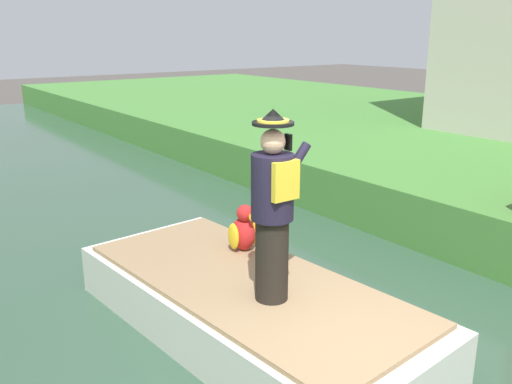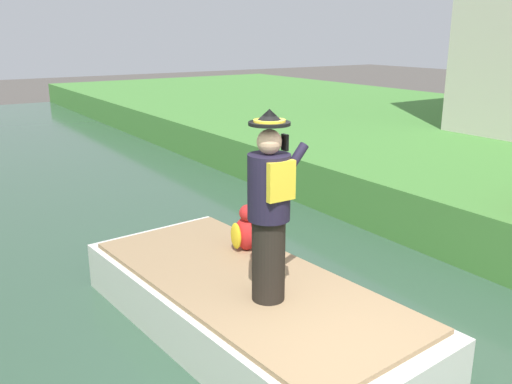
# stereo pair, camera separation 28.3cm
# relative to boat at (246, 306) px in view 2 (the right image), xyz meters

# --- Properties ---
(boat) EXTENTS (2.14, 4.33, 0.61)m
(boat) POSITION_rel_boat_xyz_m (0.00, 0.00, 0.00)
(boat) COLOR silver
(boat) RESTS_ON canal_water
(person_pirate) EXTENTS (0.61, 0.42, 1.85)m
(person_pirate) POSITION_rel_boat_xyz_m (-0.05, -0.49, 1.23)
(person_pirate) COLOR black
(person_pirate) RESTS_ON boat
(parrot_plush) EXTENTS (0.36, 0.35, 0.57)m
(parrot_plush) POSITION_rel_boat_xyz_m (0.44, 0.69, 0.55)
(parrot_plush) COLOR red
(parrot_plush) RESTS_ON boat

